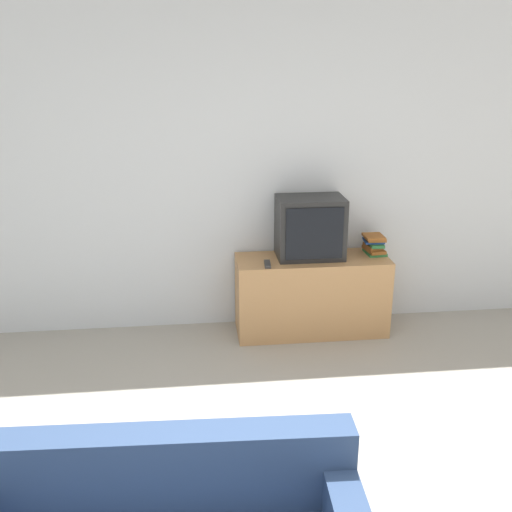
{
  "coord_description": "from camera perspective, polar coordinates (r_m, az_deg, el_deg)",
  "views": [
    {
      "loc": [
        -0.42,
        -1.69,
        2.23
      ],
      "look_at": [
        0.03,
        2.37,
        0.81
      ],
      "focal_mm": 42.0,
      "sensor_mm": 36.0,
      "label": 1
    }
  ],
  "objects": [
    {
      "name": "remote_on_stand",
      "position": [
        4.63,
        1.1,
        -0.78
      ],
      "size": [
        0.05,
        0.15,
        0.02
      ],
      "rotation": [
        0.0,
        0.0,
        -0.06
      ],
      "color": "#2D2D2D",
      "rests_on": "tv_stand"
    },
    {
      "name": "book_stack",
      "position": [
        4.98,
        11.19,
        1.1
      ],
      "size": [
        0.18,
        0.23,
        0.16
      ],
      "color": "#2D753D",
      "rests_on": "tv_stand"
    },
    {
      "name": "wall_back",
      "position": [
        4.83,
        -1.28,
        8.02
      ],
      "size": [
        9.0,
        0.06,
        2.6
      ],
      "color": "silver",
      "rests_on": "ground_plane"
    },
    {
      "name": "tv_stand",
      "position": [
        4.93,
        5.3,
        -3.72
      ],
      "size": [
        1.22,
        0.44,
        0.64
      ],
      "color": "tan",
      "rests_on": "ground_plane"
    },
    {
      "name": "television",
      "position": [
        4.78,
        5.18,
        2.73
      ],
      "size": [
        0.53,
        0.36,
        0.49
      ],
      "color": "black",
      "rests_on": "tv_stand"
    }
  ]
}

